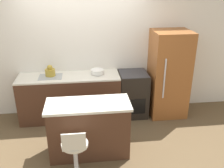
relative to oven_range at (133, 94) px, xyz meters
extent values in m
plane|color=brown|center=(-0.99, -0.32, -0.46)|extent=(14.00, 14.00, 0.00)
cube|color=white|center=(-0.99, 0.33, 0.84)|extent=(8.00, 0.06, 2.60)
cube|color=#4C2D1E|center=(-1.28, 0.00, -0.02)|extent=(1.98, 0.60, 0.88)
cube|color=silver|center=(-1.28, 0.00, 0.44)|extent=(1.98, 0.60, 0.03)
cube|color=#9EA3A8|center=(-1.63, 0.00, 0.46)|extent=(0.44, 0.33, 0.01)
cube|color=#4C2D1E|center=(-0.94, -1.19, -0.02)|extent=(1.25, 0.53, 0.87)
cube|color=silver|center=(-0.94, -1.19, 0.43)|extent=(1.30, 0.56, 0.04)
cube|color=black|center=(0.00, 0.00, 0.00)|extent=(0.57, 0.60, 0.91)
cube|color=black|center=(0.00, -0.30, -0.14)|extent=(0.40, 0.01, 0.32)
cube|color=#333338|center=(0.00, 0.00, 0.46)|extent=(0.54, 0.57, 0.01)
cube|color=#995628|center=(0.72, -0.03, 0.42)|extent=(0.73, 0.67, 1.76)
cube|color=silver|center=(0.52, -0.38, 0.46)|extent=(0.02, 0.02, 0.79)
cylinder|color=#B7B7BC|center=(-1.15, -1.74, -0.18)|extent=(0.06, 0.06, 0.57)
cylinder|color=silver|center=(-1.15, -1.74, 0.13)|extent=(0.37, 0.37, 0.04)
cube|color=silver|center=(-1.15, -1.90, 0.27)|extent=(0.31, 0.02, 0.26)
cylinder|color=#B29333|center=(-1.63, 0.05, 0.53)|extent=(0.19, 0.19, 0.13)
sphere|color=#B29333|center=(-1.63, 0.05, 0.63)|extent=(0.11, 0.11, 0.11)
cylinder|color=white|center=(-0.72, 0.05, 0.51)|extent=(0.25, 0.25, 0.09)
camera|label=1|loc=(-0.98, -4.58, 2.22)|focal=40.00mm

